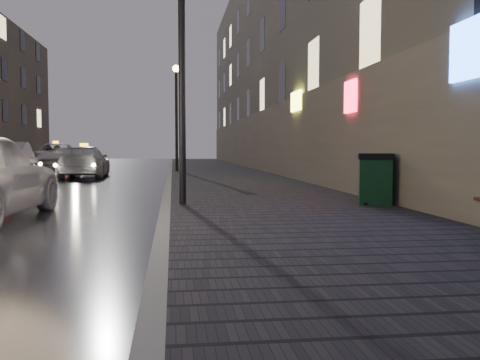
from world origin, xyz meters
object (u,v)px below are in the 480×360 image
at_px(lamp_far, 176,104).
at_px(taxi_mid, 84,162).
at_px(car_left_mid, 3,162).
at_px(trash_bin, 375,179).
at_px(lamp_near, 182,41).
at_px(taxi_far, 56,155).

relative_size(lamp_far, taxi_mid, 1.12).
bearing_deg(car_left_mid, trash_bin, -52.18).
bearing_deg(lamp_near, taxi_mid, 107.08).
height_order(car_left_mid, taxi_mid, car_left_mid).
xyz_separation_m(lamp_near, lamp_far, (0.00, 16.00, 0.00)).
bearing_deg(taxi_mid, lamp_near, 105.40).
distance_m(car_left_mid, taxi_far, 15.35).
xyz_separation_m(lamp_near, car_left_mid, (-6.64, 10.34, -2.72)).
relative_size(lamp_near, trash_bin, 5.03).
height_order(lamp_far, trash_bin, lamp_far).
bearing_deg(trash_bin, lamp_near, -170.69).
distance_m(lamp_near, lamp_far, 16.00).
bearing_deg(taxi_mid, taxi_far, -74.52).
bearing_deg(car_left_mid, lamp_far, 34.21).
xyz_separation_m(trash_bin, car_left_mid, (-10.55, 10.92, 0.09)).
bearing_deg(trash_bin, taxi_far, 131.92).
distance_m(lamp_far, car_left_mid, 9.14).
relative_size(lamp_near, lamp_far, 1.00).
xyz_separation_m(trash_bin, taxi_mid, (-8.01, 13.92, 0.00)).
bearing_deg(lamp_near, taxi_far, 107.12).
distance_m(lamp_near, taxi_mid, 14.24).
relative_size(lamp_far, trash_bin, 5.03).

